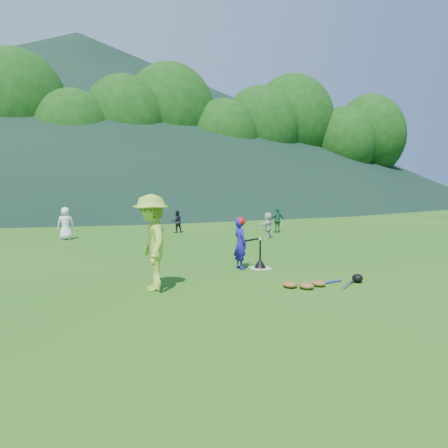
% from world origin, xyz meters
% --- Properties ---
extents(ground, '(120.00, 120.00, 0.00)m').
position_xyz_m(ground, '(0.00, 0.00, 0.00)').
color(ground, '#1A5513').
rests_on(ground, ground).
extents(home_plate, '(0.45, 0.45, 0.02)m').
position_xyz_m(home_plate, '(0.00, 0.00, 0.01)').
color(home_plate, silver).
rests_on(home_plate, ground).
extents(baseball, '(0.08, 0.08, 0.08)m').
position_xyz_m(baseball, '(0.00, 0.00, 0.74)').
color(baseball, white).
rests_on(baseball, batting_tee).
extents(batter_child, '(0.33, 0.48, 1.25)m').
position_xyz_m(batter_child, '(-0.48, 0.13, 0.62)').
color(batter_child, '#1E169D').
rests_on(batter_child, ground).
extents(adult_coach, '(0.81, 1.27, 1.88)m').
position_xyz_m(adult_coach, '(-2.94, -1.26, 0.94)').
color(adult_coach, '#96BE38').
rests_on(adult_coach, ground).
extents(fielder_a, '(0.64, 0.44, 1.24)m').
position_xyz_m(fielder_a, '(-4.37, 7.88, 0.62)').
color(fielder_a, white).
rests_on(fielder_a, ground).
extents(fielder_b, '(0.49, 0.40, 0.97)m').
position_xyz_m(fielder_b, '(0.21, 8.81, 0.49)').
color(fielder_b, black).
rests_on(fielder_b, ground).
extents(fielder_c, '(0.64, 0.28, 1.09)m').
position_xyz_m(fielder_c, '(4.30, 7.23, 0.54)').
color(fielder_c, '#1D623E').
rests_on(fielder_c, ground).
extents(fielder_d, '(0.92, 0.83, 1.01)m').
position_xyz_m(fielder_d, '(3.01, 5.57, 0.51)').
color(fielder_d, silver).
rests_on(fielder_d, ground).
extents(batting_tee, '(0.30, 0.30, 0.68)m').
position_xyz_m(batting_tee, '(0.00, 0.00, 0.13)').
color(batting_tee, black).
rests_on(batting_tee, home_plate).
extents(batter_gear, '(0.72, 0.30, 0.61)m').
position_xyz_m(batter_gear, '(-0.45, 0.13, 1.13)').
color(batter_gear, '#BD0C0E').
rests_on(batter_gear, ground).
extents(equipment_pile, '(1.80, 0.73, 0.19)m').
position_xyz_m(equipment_pile, '(0.28, -2.16, 0.07)').
color(equipment_pile, olive).
rests_on(equipment_pile, ground).
extents(outfield_fence, '(70.07, 0.08, 1.33)m').
position_xyz_m(outfield_fence, '(0.00, 28.00, 0.70)').
color(outfield_fence, gray).
rests_on(outfield_fence, ground).
extents(tree_line, '(70.04, 11.40, 14.82)m').
position_xyz_m(tree_line, '(0.20, 33.83, 8.21)').
color(tree_line, '#382314').
rests_on(tree_line, ground).
extents(distant_hills, '(155.00, 140.00, 32.00)m').
position_xyz_m(distant_hills, '(-7.63, 81.81, 14.98)').
color(distant_hills, black).
rests_on(distant_hills, ground).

